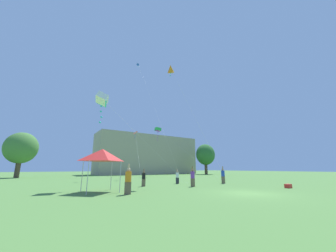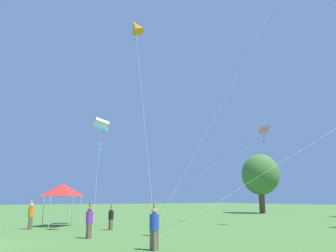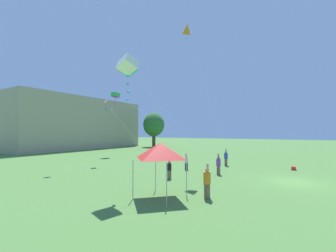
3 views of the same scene
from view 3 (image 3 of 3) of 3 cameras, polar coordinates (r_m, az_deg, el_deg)
name	(u,v)px [view 3 (image 3 of 3)]	position (r m, az deg, el deg)	size (l,w,h in m)	color
ground_plane	(294,182)	(20.78, 29.44, -12.34)	(220.00, 220.00, 0.00)	#4C7A38
distant_building	(81,124)	(58.01, -21.26, 0.54)	(31.86, 9.55, 11.88)	tan
tree_far_centre	(154,125)	(59.98, -3.62, 0.31)	(6.02, 5.42, 9.09)	brown
tree_far_left	(88,127)	(61.65, -19.64, -0.15)	(5.48, 4.93, 8.26)	brown
festival_tent	(160,151)	(13.76, -1.92, -6.27)	(2.61, 2.61, 3.32)	#B7B7BC
cooler_box	(294,168)	(27.20, 29.28, -9.33)	(0.63, 0.41, 0.36)	red
person_black_shirt	(169,169)	(19.28, 0.34, -10.84)	(0.36, 0.36, 1.75)	brown
person_blue_shirt	(226,157)	(27.35, 14.50, -7.74)	(0.42, 0.42, 2.02)	brown
person_orange_shirt	(207,181)	(14.04, 9.89, -13.63)	(0.43, 0.43, 2.11)	brown
person_purple_shirt	(218,164)	(21.68, 12.69, -9.47)	(0.40, 0.40, 1.97)	brown
person_white_shirt	(186,162)	(23.87, 4.69, -9.05)	(0.35, 0.35, 1.73)	#282833
kite_white_box_0	(128,66)	(16.35, -10.19, 14.80)	(9.20, 4.07, 9.31)	silver
kite_pink_delta_1	(105,102)	(29.82, -15.59, 5.87)	(4.20, 11.80, 8.24)	silver
kite_green_box_3	(116,95)	(40.39, -13.19, 7.62)	(3.27, 21.23, 10.84)	silver
kite_orange_diamond_4	(187,29)	(24.20, 4.82, 23.27)	(7.53, 2.70, 14.82)	silver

